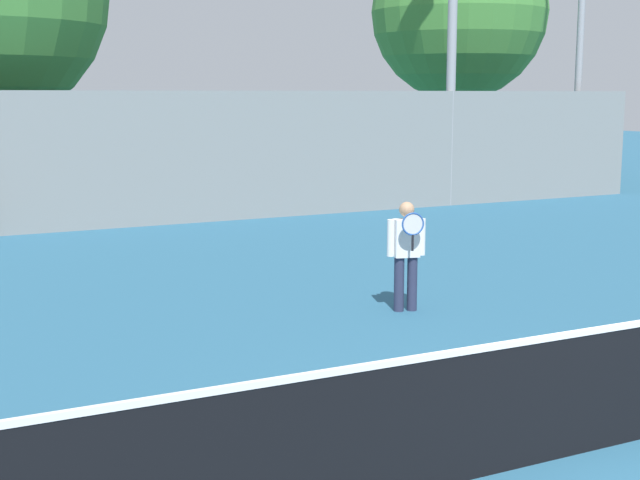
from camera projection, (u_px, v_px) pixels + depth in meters
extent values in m
plane|color=#285B7A|center=(573.00, 455.00, 7.44)|extent=(100.00, 100.00, 0.00)
cube|color=black|center=(576.00, 396.00, 7.36)|extent=(9.95, 0.03, 1.02)
cube|color=white|center=(579.00, 333.00, 7.27)|extent=(9.95, 0.04, 0.05)
cylinder|color=#282D47|center=(399.00, 284.00, 12.30)|extent=(0.14, 0.14, 0.76)
cylinder|color=#282D47|center=(412.00, 283.00, 12.34)|extent=(0.14, 0.14, 0.76)
cube|color=white|center=(406.00, 238.00, 12.22)|extent=(0.38, 0.28, 0.52)
cylinder|color=white|center=(391.00, 238.00, 12.17)|extent=(0.10, 0.10, 0.51)
cylinder|color=white|center=(422.00, 237.00, 12.26)|extent=(0.10, 0.10, 0.51)
sphere|color=tan|center=(407.00, 209.00, 12.15)|extent=(0.21, 0.21, 0.21)
cylinder|color=black|center=(413.00, 243.00, 11.95)|extent=(0.03, 0.03, 0.22)
torus|color=#28519E|center=(413.00, 224.00, 11.91)|extent=(0.31, 0.10, 0.31)
cylinder|color=silver|center=(413.00, 224.00, 11.91)|extent=(0.26, 0.07, 0.27)
cylinder|color=#939399|center=(453.00, 6.00, 23.27)|extent=(0.25, 0.25, 10.47)
cylinder|color=#939399|center=(582.00, 4.00, 25.74)|extent=(0.20, 0.20, 11.06)
cube|color=gray|center=(123.00, 160.00, 19.82)|extent=(30.10, 0.06, 3.05)
cylinder|color=brown|center=(456.00, 133.00, 30.08)|extent=(0.33, 0.33, 3.33)
sphere|color=#428438|center=(459.00, 12.00, 29.43)|extent=(5.81, 5.81, 5.81)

